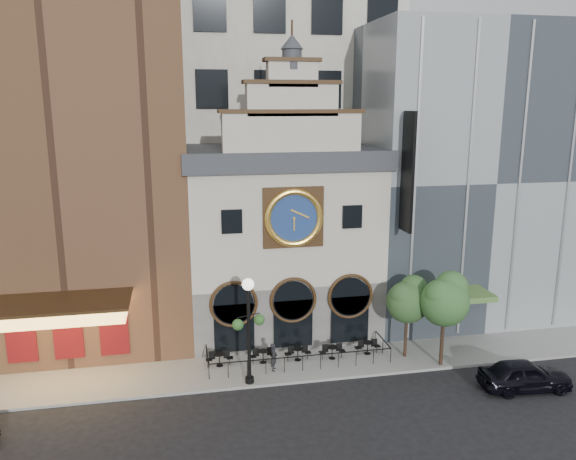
{
  "coord_description": "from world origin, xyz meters",
  "views": [
    {
      "loc": [
        -6.53,
        -27.54,
        15.08
      ],
      "look_at": [
        0.1,
        6.0,
        7.33
      ],
      "focal_mm": 35.0,
      "sensor_mm": 36.0,
      "label": 1
    }
  ],
  "objects_px": {
    "car_right": "(525,375)",
    "tree_right": "(445,298)",
    "bistro_0": "(219,358)",
    "pedestrian": "(274,357)",
    "tree_left": "(408,299)",
    "lamppost": "(249,319)",
    "bistro_2": "(298,353)",
    "bistro_1": "(263,355)",
    "bistro_4": "(368,347)",
    "bistro_3": "(332,351)"
  },
  "relations": [
    {
      "from": "bistro_0",
      "to": "tree_left",
      "type": "xyz_separation_m",
      "value": [
        11.13,
        -0.85,
        3.19
      ]
    },
    {
      "from": "car_right",
      "to": "pedestrian",
      "type": "height_order",
      "value": "pedestrian"
    },
    {
      "from": "car_right",
      "to": "tree_right",
      "type": "relative_size",
      "value": 0.88
    },
    {
      "from": "bistro_2",
      "to": "pedestrian",
      "type": "distance_m",
      "value": 1.92
    },
    {
      "from": "tree_left",
      "to": "tree_right",
      "type": "distance_m",
      "value": 2.21
    },
    {
      "from": "car_right",
      "to": "bistro_2",
      "type": "bearing_deg",
      "value": 68.59
    },
    {
      "from": "car_right",
      "to": "pedestrian",
      "type": "xyz_separation_m",
      "value": [
        -12.91,
        4.51,
        0.14
      ]
    },
    {
      "from": "pedestrian",
      "to": "bistro_4",
      "type": "bearing_deg",
      "value": -68.92
    },
    {
      "from": "tree_right",
      "to": "bistro_0",
      "type": "bearing_deg",
      "value": 169.83
    },
    {
      "from": "bistro_0",
      "to": "tree_right",
      "type": "height_order",
      "value": "tree_right"
    },
    {
      "from": "bistro_4",
      "to": "car_right",
      "type": "xyz_separation_m",
      "value": [
        6.94,
        -5.52,
        0.21
      ]
    },
    {
      "from": "tree_right",
      "to": "bistro_1",
      "type": "bearing_deg",
      "value": 167.79
    },
    {
      "from": "tree_left",
      "to": "bistro_1",
      "type": "bearing_deg",
      "value": 174.9
    },
    {
      "from": "bistro_1",
      "to": "tree_left",
      "type": "relative_size",
      "value": 0.32
    },
    {
      "from": "bistro_2",
      "to": "tree_right",
      "type": "xyz_separation_m",
      "value": [
        8.13,
        -2.13,
        3.61
      ]
    },
    {
      "from": "car_right",
      "to": "pedestrian",
      "type": "bearing_deg",
      "value": 75.22
    },
    {
      "from": "car_right",
      "to": "tree_left",
      "type": "bearing_deg",
      "value": 49.45
    },
    {
      "from": "bistro_2",
      "to": "bistro_1",
      "type": "bearing_deg",
      "value": 177.87
    },
    {
      "from": "bistro_0",
      "to": "bistro_4",
      "type": "bearing_deg",
      "value": -0.78
    },
    {
      "from": "bistro_2",
      "to": "tree_left",
      "type": "distance_m",
      "value": 7.28
    },
    {
      "from": "lamppost",
      "to": "tree_right",
      "type": "relative_size",
      "value": 1.07
    },
    {
      "from": "bistro_2",
      "to": "car_right",
      "type": "distance_m",
      "value": 12.56
    },
    {
      "from": "bistro_1",
      "to": "car_right",
      "type": "height_order",
      "value": "car_right"
    },
    {
      "from": "tree_right",
      "to": "bistro_4",
      "type": "bearing_deg",
      "value": 150.17
    },
    {
      "from": "bistro_4",
      "to": "tree_right",
      "type": "xyz_separation_m",
      "value": [
        3.78,
        -2.17,
        3.61
      ]
    },
    {
      "from": "bistro_0",
      "to": "tree_right",
      "type": "xyz_separation_m",
      "value": [
        12.75,
        -2.29,
        3.61
      ]
    },
    {
      "from": "bistro_1",
      "to": "bistro_4",
      "type": "xyz_separation_m",
      "value": [
        6.42,
        -0.04,
        0.0
      ]
    },
    {
      "from": "bistro_2",
      "to": "car_right",
      "type": "bearing_deg",
      "value": -25.9
    },
    {
      "from": "tree_left",
      "to": "tree_right",
      "type": "xyz_separation_m",
      "value": [
        1.62,
        -1.44,
        0.42
      ]
    },
    {
      "from": "bistro_1",
      "to": "lamppost",
      "type": "bearing_deg",
      "value": -115.84
    },
    {
      "from": "tree_left",
      "to": "bistro_0",
      "type": "bearing_deg",
      "value": 175.65
    },
    {
      "from": "bistro_0",
      "to": "tree_left",
      "type": "relative_size",
      "value": 0.32
    },
    {
      "from": "bistro_3",
      "to": "tree_left",
      "type": "distance_m",
      "value": 5.5
    },
    {
      "from": "car_right",
      "to": "tree_left",
      "type": "distance_m",
      "value": 7.4
    },
    {
      "from": "bistro_0",
      "to": "bistro_1",
      "type": "height_order",
      "value": "same"
    },
    {
      "from": "tree_right",
      "to": "tree_left",
      "type": "bearing_deg",
      "value": 138.38
    },
    {
      "from": "bistro_2",
      "to": "bistro_4",
      "type": "bearing_deg",
      "value": 0.47
    },
    {
      "from": "bistro_4",
      "to": "tree_left",
      "type": "height_order",
      "value": "tree_left"
    },
    {
      "from": "bistro_0",
      "to": "pedestrian",
      "type": "height_order",
      "value": "pedestrian"
    },
    {
      "from": "bistro_4",
      "to": "pedestrian",
      "type": "bearing_deg",
      "value": -170.42
    },
    {
      "from": "tree_left",
      "to": "bistro_3",
      "type": "bearing_deg",
      "value": 173.53
    },
    {
      "from": "bistro_2",
      "to": "bistro_4",
      "type": "height_order",
      "value": "same"
    },
    {
      "from": "tree_left",
      "to": "lamppost",
      "type": "bearing_deg",
      "value": -171.31
    },
    {
      "from": "bistro_1",
      "to": "car_right",
      "type": "distance_m",
      "value": 14.48
    },
    {
      "from": "bistro_4",
      "to": "pedestrian",
      "type": "relative_size",
      "value": 0.97
    },
    {
      "from": "bistro_4",
      "to": "tree_right",
      "type": "height_order",
      "value": "tree_right"
    },
    {
      "from": "car_right",
      "to": "tree_right",
      "type": "xyz_separation_m",
      "value": [
        -3.17,
        3.35,
        3.39
      ]
    },
    {
      "from": "lamppost",
      "to": "bistro_3",
      "type": "bearing_deg",
      "value": -0.47
    },
    {
      "from": "pedestrian",
      "to": "tree_left",
      "type": "distance_m",
      "value": 8.6
    },
    {
      "from": "bistro_2",
      "to": "bistro_0",
      "type": "bearing_deg",
      "value": 178.05
    }
  ]
}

